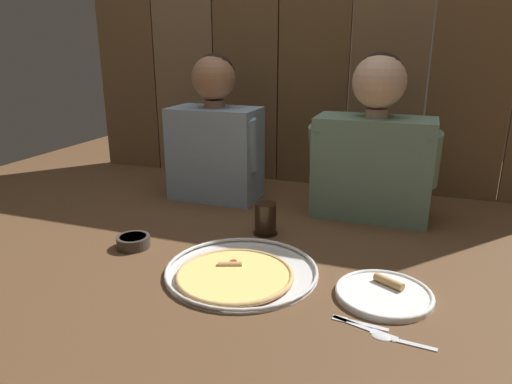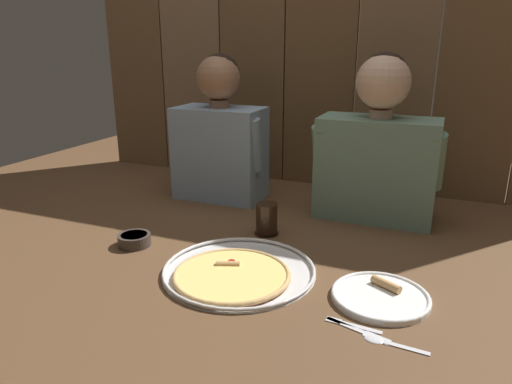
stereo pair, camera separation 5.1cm
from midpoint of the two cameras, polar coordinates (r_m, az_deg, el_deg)
ground_plane at (r=1.42m, az=-2.86°, el=-8.06°), size 3.20×3.20×0.00m
pizza_tray at (r=1.32m, az=-3.28°, el=-9.79°), size 0.43×0.43×0.03m
dinner_plate at (r=1.25m, az=14.25°, el=-11.97°), size 0.25×0.25×0.03m
drinking_glass at (r=1.57m, az=0.24°, el=-3.32°), size 0.08×0.08×0.11m
dipping_bowl at (r=1.54m, az=-15.71°, el=-5.81°), size 0.10×0.10×0.04m
table_fork at (r=1.14m, az=10.95°, el=-15.40°), size 0.13×0.03×0.01m
table_knife at (r=1.12m, az=11.85°, el=-15.95°), size 0.15×0.06×0.01m
table_spoon at (r=1.10m, az=14.96°, el=-16.90°), size 0.14×0.03×0.01m
diner_left at (r=1.90m, az=-5.83°, el=6.93°), size 0.39×0.20×0.58m
diner_right at (r=1.73m, az=13.44°, el=5.55°), size 0.45×0.21×0.59m
wooden_backdrop_wall at (r=2.09m, az=6.43°, el=17.54°), size 2.19×0.03×1.23m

